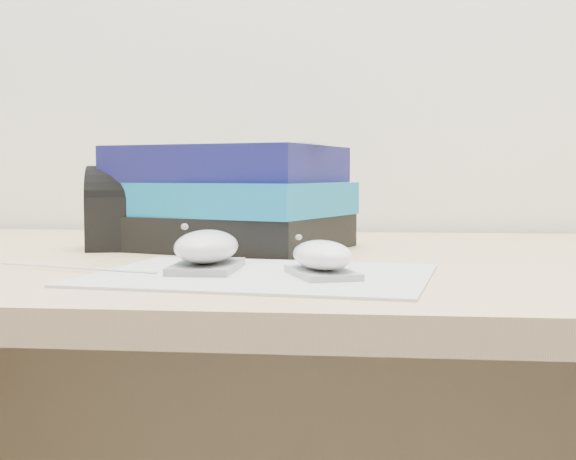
# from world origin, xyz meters

# --- Properties ---
(desk) EXTENTS (1.60, 0.80, 0.73)m
(desk) POSITION_xyz_m (0.00, 1.64, 0.50)
(desk) COLOR tan
(desk) RESTS_ON ground
(mousepad) EXTENTS (0.35, 0.29, 0.00)m
(mousepad) POSITION_xyz_m (-0.06, 1.38, 0.73)
(mousepad) COLOR #9D9EA5
(mousepad) RESTS_ON desk
(mouse_rear) EXTENTS (0.06, 0.11, 0.05)m
(mouse_rear) POSITION_xyz_m (-0.12, 1.40, 0.75)
(mouse_rear) COLOR gray
(mouse_rear) RESTS_ON mousepad
(mouse_front) EXTENTS (0.08, 0.10, 0.04)m
(mouse_front) POSITION_xyz_m (-0.00, 1.37, 0.75)
(mouse_front) COLOR #A0A0A3
(mouse_front) RESTS_ON mousepad
(usb_cable) EXTENTS (0.18, 0.06, 0.00)m
(usb_cable) POSITION_xyz_m (-0.25, 1.39, 0.73)
(usb_cable) COLOR white
(usb_cable) RESTS_ON mousepad
(book_stack) EXTENTS (0.33, 0.30, 0.14)m
(book_stack) POSITION_xyz_m (-0.14, 1.66, 0.80)
(book_stack) COLOR black
(book_stack) RESTS_ON desk
(pouch) EXTENTS (0.14, 0.11, 0.11)m
(pouch) POSITION_xyz_m (-0.26, 1.63, 0.78)
(pouch) COLOR black
(pouch) RESTS_ON desk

